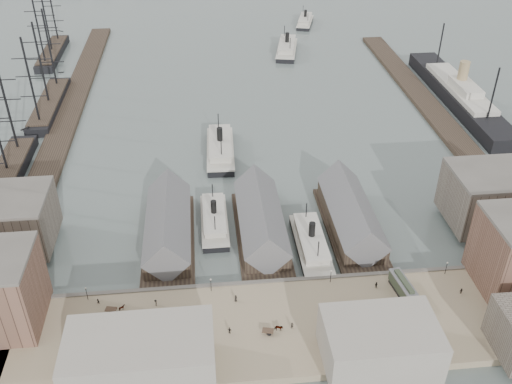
{
  "coord_description": "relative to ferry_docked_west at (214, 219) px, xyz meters",
  "views": [
    {
      "loc": [
        -14.76,
        -111.94,
        100.28
      ],
      "look_at": [
        0.0,
        30.0,
        6.0
      ],
      "focal_mm": 40.0,
      "sensor_mm": 36.0,
      "label": 1
    }
  ],
  "objects": [
    {
      "name": "horse_cart_right",
      "position": [
        39.09,
        -41.33,
        0.64
      ],
      "size": [
        4.75,
        2.41,
        1.5
      ],
      "rotation": [
        0.0,
        0.0,
        1.36
      ],
      "color": "black",
      "rests_on": "quay"
    },
    {
      "name": "ferry_shed_west",
      "position": [
        -13.0,
        -5.74,
        2.5
      ],
      "size": [
        14.0,
        42.0,
        12.6
      ],
      "color": "#2D231C",
      "rests_on": "ground"
    },
    {
      "name": "ferry_shed_center",
      "position": [
        13.0,
        -5.74,
        2.5
      ],
      "size": [
        14.0,
        42.0,
        12.6
      ],
      "color": "#2D231C",
      "rests_on": "ground"
    },
    {
      "name": "lamp_post_near_w",
      "position": [
        -2.0,
        -29.62,
        2.58
      ],
      "size": [
        0.44,
        0.44,
        3.92
      ],
      "color": "black",
      "rests_on": "quay"
    },
    {
      "name": "ferry_open_mid",
      "position": [
        42.7,
        142.28,
        0.43
      ],
      "size": [
        15.42,
        31.87,
        10.94
      ],
      "rotation": [
        0.0,
        0.0,
        -0.21
      ],
      "color": "black",
      "rests_on": "ground"
    },
    {
      "name": "ocean_steamer",
      "position": [
        105.0,
        75.51,
        1.69
      ],
      "size": [
        12.19,
        89.07,
        17.81
      ],
      "color": "black",
      "rests_on": "ground"
    },
    {
      "name": "ferry_open_far",
      "position": [
        60.07,
        187.5,
        -0.05
      ],
      "size": [
        14.11,
        25.98,
        8.89
      ],
      "rotation": [
        0.0,
        0.0,
        -0.28
      ],
      "color": "black",
      "rests_on": "ground"
    },
    {
      "name": "pedestrian_2",
      "position": [
        -15.43,
        -33.37,
        0.75
      ],
      "size": [
        0.76,
        1.2,
        1.77
      ],
      "primitive_type": "imported",
      "rotation": [
        0.0,
        0.0,
        4.8
      ],
      "color": "black",
      "rests_on": "quay"
    },
    {
      "name": "tram",
      "position": [
        44.64,
        -35.78,
        1.88
      ],
      "size": [
        4.47,
        11.35,
        3.93
      ],
      "rotation": [
        0.0,
        0.0,
        0.15
      ],
      "color": "black",
      "rests_on": "quay"
    },
    {
      "name": "pedestrian_1",
      "position": [
        -31.18,
        -43.73,
        0.77
      ],
      "size": [
        1.1,
        1.01,
        1.82
      ],
      "primitive_type": "imported",
      "rotation": [
        0.0,
        0.0,
        0.47
      ],
      "color": "black",
      "rests_on": "quay"
    },
    {
      "name": "pedestrian_0",
      "position": [
        -29.24,
        -31.36,
        0.67
      ],
      "size": [
        0.62,
        0.47,
        1.62
      ],
      "primitive_type": "imported",
      "rotation": [
        0.0,
        0.0,
        3.07
      ],
      "color": "black",
      "rests_on": "quay"
    },
    {
      "name": "pedestrian_5",
      "position": [
        15.96,
        -44.03,
        0.75
      ],
      "size": [
        0.76,
        0.64,
        1.76
      ],
      "primitive_type": "imported",
      "rotation": [
        0.0,
        0.0,
        0.31
      ],
      "color": "black",
      "rests_on": "quay"
    },
    {
      "name": "lamp_post_far_e",
      "position": [
        58.0,
        -29.62,
        2.58
      ],
      "size": [
        0.44,
        0.44,
        3.92
      ],
      "color": "black",
      "rests_on": "quay"
    },
    {
      "name": "ground",
      "position": [
        13.0,
        -22.62,
        -2.14
      ],
      "size": [
        900.0,
        900.0,
        0.0
      ],
      "primitive_type": "plane",
      "color": "#525F5C",
      "rests_on": "ground"
    },
    {
      "name": "lamp_post_near_e",
      "position": [
        28.0,
        -29.62,
        2.58
      ],
      "size": [
        0.44,
        0.44,
        3.92
      ],
      "color": "black",
      "rests_on": "quay"
    },
    {
      "name": "street_bldg_center",
      "position": [
        33.0,
        -54.62,
        4.86
      ],
      "size": [
        24.0,
        16.0,
        10.0
      ],
      "primitive_type": "cube",
      "color": "gray",
      "rests_on": "quay"
    },
    {
      "name": "ferry_open_near",
      "position": [
        3.9,
        41.75,
        0.47
      ],
      "size": [
        10.46,
        31.43,
        11.11
      ],
      "rotation": [
        0.0,
        0.0,
        -0.04
      ],
      "color": "black",
      "rests_on": "ground"
    },
    {
      "name": "warehouse_west_back",
      "position": [
        -57.0,
        -4.62,
        6.86
      ],
      "size": [
        26.0,
        20.0,
        14.0
      ],
      "primitive_type": "cube",
      "color": "#60564C",
      "rests_on": "west_land"
    },
    {
      "name": "west_wharf",
      "position": [
        -55.0,
        77.38,
        -1.34
      ],
      "size": [
        10.0,
        220.0,
        1.6
      ],
      "primitive_type": "cube",
      "color": "#2D231C",
      "rests_on": "ground"
    },
    {
      "name": "quay",
      "position": [
        13.0,
        -42.62,
        -1.14
      ],
      "size": [
        180.0,
        30.0,
        2.0
      ],
      "primitive_type": "cube",
      "color": "gray",
      "rests_on": "ground"
    },
    {
      "name": "pedestrian_3",
      "position": [
        1.63,
        -44.02,
        0.77
      ],
      "size": [
        1.14,
        0.9,
        1.8
      ],
      "primitive_type": "imported",
      "rotation": [
        0.0,
        0.0,
        2.64
      ],
      "color": "black",
      "rests_on": "quay"
    },
    {
      "name": "sailing_ship_mid",
      "position": [
        -63.47,
        86.29,
        0.43
      ],
      "size": [
        8.73,
        50.46,
        35.91
      ],
      "color": "black",
      "rests_on": "ground"
    },
    {
      "name": "lamp_post_far_w",
      "position": [
        -32.0,
        -29.62,
        2.58
      ],
      "size": [
        0.44,
        0.44,
        3.92
      ],
      "color": "black",
      "rests_on": "quay"
    },
    {
      "name": "sailing_ship_far",
      "position": [
        -74.09,
        148.9,
        0.35
      ],
      "size": [
        8.39,
        46.59,
        34.47
      ],
      "color": "black",
      "rests_on": "ground"
    },
    {
      "name": "seawall",
      "position": [
        13.0,
        -27.82,
        -0.99
      ],
      "size": [
        180.0,
        1.2,
        2.3
      ],
      "primitive_type": "cube",
      "color": "#59544C",
      "rests_on": "ground"
    },
    {
      "name": "ferry_shed_east",
      "position": [
        39.0,
        -5.74,
        2.5
      ],
      "size": [
        14.0,
        42.0,
        12.6
      ],
      "color": "#2D231C",
      "rests_on": "ground"
    },
    {
      "name": "warehouse_east_back",
      "position": [
        81.0,
        -7.62,
        7.36
      ],
      "size": [
        28.0,
        20.0,
        15.0
      ],
      "primitive_type": "cube",
      "color": "#60564C",
      "rests_on": "east_land"
    },
    {
      "name": "ferry_docked_west",
      "position": [
        0.0,
        0.0,
        0.0
      ],
      "size": [
        7.66,
        25.52,
        9.12
      ],
      "color": "black",
      "rests_on": "ground"
    },
    {
      "name": "ferry_docked_east",
      "position": [
        26.0,
        -14.01,
        0.13
      ],
      "size": [
        8.13,
        27.08,
        9.67
      ],
      "color": "black",
      "rests_on": "ground"
    },
    {
      "name": "east_wharf",
      "position": [
        91.0,
        67.38,
        -1.34
      ],
      "size": [
        10.0,
        180.0,
        1.6
      ],
      "primitive_type": "cube",
      "color": "#2D231C",
      "rests_on": "ground"
    },
    {
      "name": "pedestrian_6",
      "position": [
        38.95,
        -32.72,
        0.75
      ],
      "size": [
        1.07,
        1.09,
        1.77
      ],
      "primitive_type": "imported",
      "rotation": [
        0.0,
        0.0,
        2.28
      ],
      "color": "black",
      "rests_on": "quay"
    },
    {
      "name": "sailing_ship_near",
      "position": [
        -66.45,
        25.89,
        0.56
      ],
      "size": [
        8.93,
        61.53,
        36.72
      ],
      "color": "black",
      "rests_on": "ground"
    },
    {
      "name": "pedestrian_8",
      "position": [
        59.18,
        -36.97,
        0.68
      ],
      "size": [
        1.01,
        0.56,
        1.64
      ],
      "primitive_type": "imported",
      "rotation": [
        0.0,
        0.0,
        3.31
      ],
      "color": "black",
      "rests_on": "quay"
    },
    {
      "name": "pedestrian_4",
      "position": [
        3.79,
        -33.89,
        0.77
      ],
      "size": [
        1.0,
        1.05,
        1.81
      ],
      "primitive_type": "imported",
      "rotation": [
        0.0,
        0.0,
        0.91
      ],
      "color": "black",
      "rests_on": "quay"
    },
    {
      "name": "horse_cart_left",
      "position": [
        -24.2,
        -34.18,
        0.63
      ],
      "size": [
        4.74,
        2.29,
        1.44
      ],
      "rotation": [
        0.0,
        0.0,
        1.35
      ],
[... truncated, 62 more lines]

